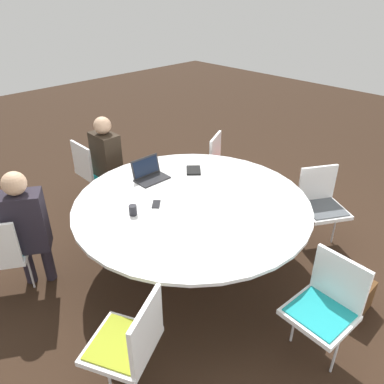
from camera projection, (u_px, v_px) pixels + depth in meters
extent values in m
plane|color=black|center=(192.00, 264.00, 3.85)|extent=(16.00, 16.00, 0.00)
cylinder|color=#B7B7BC|center=(192.00, 263.00, 3.84)|extent=(0.58, 0.58, 0.02)
cylinder|color=#B7B7BC|center=(192.00, 235.00, 3.67)|extent=(0.14, 0.14, 0.70)
cylinder|color=white|center=(192.00, 203.00, 3.49)|extent=(2.20, 2.20, 0.03)
cube|color=white|center=(98.00, 172.00, 4.72)|extent=(0.43, 0.45, 0.04)
cube|color=teal|center=(98.00, 170.00, 4.70)|extent=(0.38, 0.39, 0.01)
cube|color=white|center=(82.00, 160.00, 4.49)|extent=(0.04, 0.42, 0.40)
cylinder|color=silver|center=(93.00, 183.00, 4.94)|extent=(0.02, 0.02, 0.42)
cylinder|color=silver|center=(108.00, 193.00, 4.71)|extent=(0.02, 0.02, 0.42)
cube|color=white|center=(3.00, 253.00, 3.30)|extent=(0.60, 0.59, 0.04)
cube|color=teal|center=(2.00, 251.00, 3.29)|extent=(0.52, 0.52, 0.01)
cylinder|color=silver|center=(30.00, 270.00, 3.45)|extent=(0.02, 0.02, 0.42)
cube|color=white|center=(122.00, 345.00, 2.47)|extent=(0.58, 0.57, 0.04)
cube|color=olive|center=(121.00, 343.00, 2.45)|extent=(0.51, 0.50, 0.01)
cube|color=white|center=(147.00, 330.00, 2.30)|extent=(0.39, 0.21, 0.40)
cylinder|color=silver|center=(137.00, 347.00, 2.73)|extent=(0.02, 0.02, 0.42)
cube|color=white|center=(319.00, 315.00, 2.69)|extent=(0.45, 0.47, 0.04)
cube|color=teal|center=(320.00, 312.00, 2.68)|extent=(0.40, 0.41, 0.01)
cube|color=white|center=(340.00, 280.00, 2.69)|extent=(0.06, 0.42, 0.40)
cylinder|color=silver|center=(336.00, 353.00, 2.68)|extent=(0.02, 0.02, 0.42)
cylinder|color=silver|center=(294.00, 322.00, 2.92)|extent=(0.02, 0.02, 0.42)
cube|color=white|center=(323.00, 210.00, 3.92)|extent=(0.59, 0.59, 0.04)
cube|color=#4C5156|center=(324.00, 208.00, 3.90)|extent=(0.52, 0.52, 0.01)
cube|color=white|center=(317.00, 183.00, 3.97)|extent=(0.37, 0.24, 0.40)
cylinder|color=silver|center=(335.00, 226.00, 4.07)|extent=(0.02, 0.02, 0.42)
cylinder|color=silver|center=(304.00, 231.00, 3.99)|extent=(0.02, 0.02, 0.42)
cube|color=white|center=(229.00, 169.00, 4.79)|extent=(0.58, 0.57, 0.04)
cube|color=red|center=(229.00, 167.00, 4.78)|extent=(0.51, 0.50, 0.01)
cube|color=white|center=(215.00, 151.00, 4.74)|extent=(0.39, 0.21, 0.40)
cylinder|color=silver|center=(232.00, 178.00, 5.05)|extent=(0.02, 0.02, 0.42)
cylinder|color=silver|center=(225.00, 191.00, 4.76)|extent=(0.02, 0.02, 0.42)
cylinder|color=#2D2319|center=(113.00, 188.00, 4.78)|extent=(0.10, 0.10, 0.46)
cylinder|color=#2D2319|center=(121.00, 193.00, 4.67)|extent=(0.10, 0.10, 0.46)
cube|color=#2D2319|center=(106.00, 156.00, 4.42)|extent=(0.23, 0.36, 0.55)
sphere|color=tan|center=(102.00, 125.00, 4.23)|extent=(0.20, 0.20, 0.20)
cylinder|color=#231E28|center=(28.00, 262.00, 3.52)|extent=(0.10, 0.10, 0.46)
cylinder|color=#231E28|center=(48.00, 259.00, 3.56)|extent=(0.10, 0.10, 0.46)
cube|color=#231E28|center=(24.00, 222.00, 3.21)|extent=(0.42, 0.38, 0.55)
sphere|color=tan|center=(14.00, 183.00, 3.02)|extent=(0.20, 0.20, 0.20)
cube|color=#232326|center=(152.00, 179.00, 3.85)|extent=(0.34, 0.22, 0.02)
cube|color=#232326|center=(146.00, 167.00, 3.86)|extent=(0.33, 0.06, 0.20)
cube|color=black|center=(146.00, 167.00, 3.86)|extent=(0.30, 0.04, 0.17)
cube|color=black|center=(194.00, 170.00, 4.03)|extent=(0.25, 0.26, 0.02)
cylinder|color=black|center=(133.00, 210.00, 3.26)|extent=(0.07, 0.07, 0.09)
cube|color=black|center=(156.00, 204.00, 3.43)|extent=(0.15, 0.15, 0.01)
cube|color=#513319|center=(357.00, 300.00, 3.22)|extent=(0.36, 0.16, 0.28)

